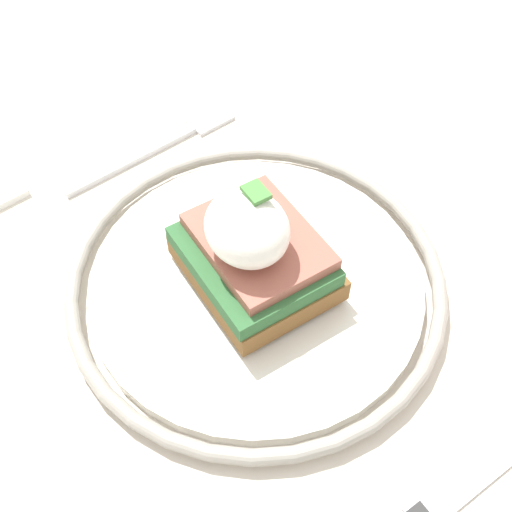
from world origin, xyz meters
name	(u,v)px	position (x,y,z in m)	size (l,w,h in m)	color
dining_table	(233,358)	(0.00, 0.00, 0.61)	(0.86, 0.80, 0.74)	beige
plate	(256,281)	(0.02, 0.01, 0.74)	(0.25, 0.25, 0.02)	silver
sandwich	(255,250)	(0.02, 0.01, 0.78)	(0.10, 0.08, 0.08)	brown
fork	(160,145)	(-0.14, 0.02, 0.74)	(0.03, 0.16, 0.00)	silver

